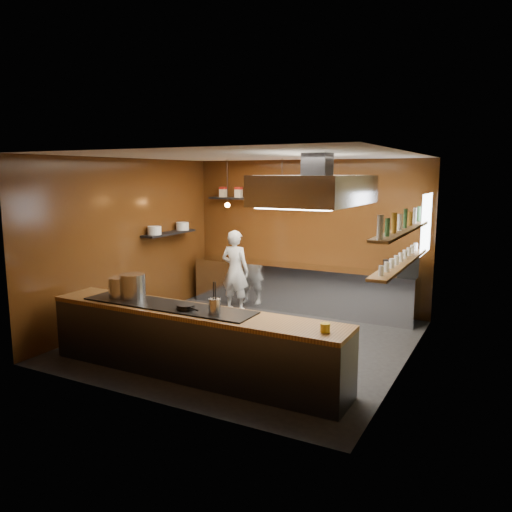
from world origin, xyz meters
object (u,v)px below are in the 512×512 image
Objects in this scene: stockpot_large at (133,286)px; stockpot_small at (119,287)px; espresso_machine at (408,266)px; chef at (235,271)px; extractor_hood at (317,190)px.

stockpot_large is 1.17× the size of stockpot_small.
stockpot_large is at bearing -141.92° from espresso_machine.
espresso_machine is 3.30m from chef.
espresso_machine is at bearing 72.76° from extractor_hood.
stockpot_large is 3.07m from chef.
espresso_machine reaches higher than stockpot_small.
stockpot_small is at bearing -155.38° from extractor_hood.
espresso_machine is 0.23× the size of chef.
extractor_hood is 3.05m from espresso_machine.
stockpot_large is at bearing -154.18° from extractor_hood.
espresso_machine is at bearing 48.04° from stockpot_small.
espresso_machine is at bearing 49.63° from stockpot_large.
stockpot_small is 3.11m from chef.
stockpot_small is 5.06m from espresso_machine.
stockpot_large reaches higher than espresso_machine.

